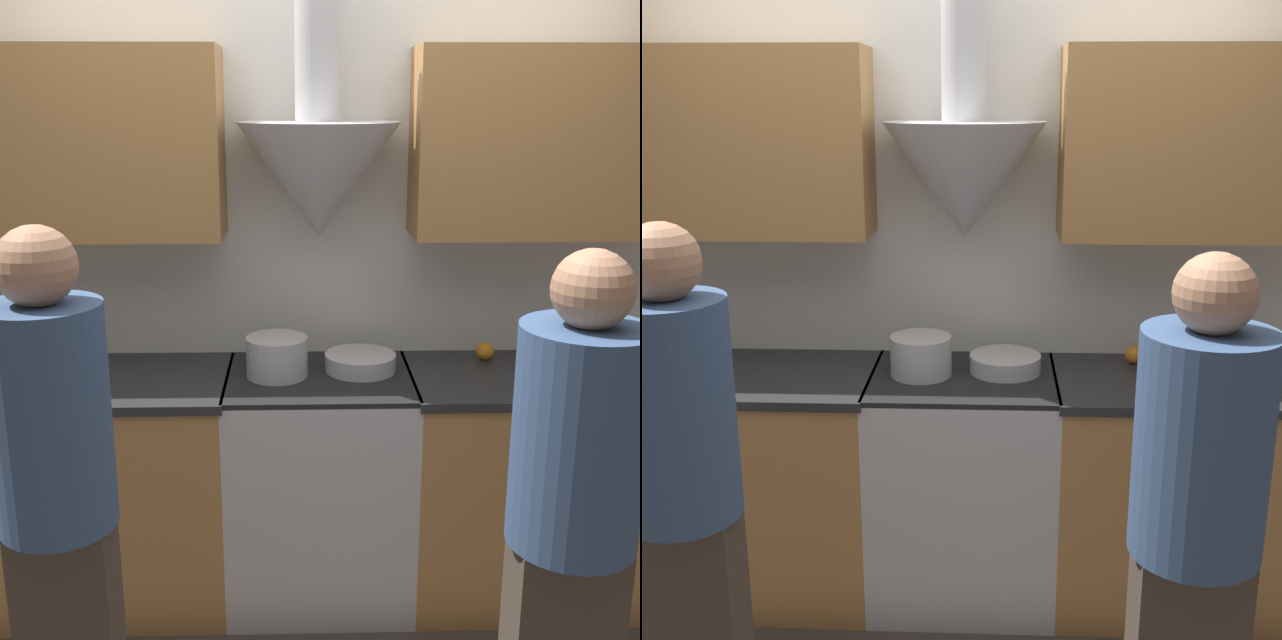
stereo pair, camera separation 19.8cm
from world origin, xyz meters
TOP-DOWN VIEW (x-y plane):
  - ground_plane at (0.00, 0.00)m, footprint 12.00×12.00m
  - wall_back at (-0.09, 0.57)m, footprint 8.40×0.61m
  - counter_left at (-1.11, 0.31)m, footprint 1.52×0.62m
  - counter_right at (0.86, 0.31)m, footprint 1.03×0.62m
  - stove_range at (0.00, 0.31)m, footprint 0.72×0.60m
  - stock_pot at (-0.16, 0.31)m, footprint 0.24×0.24m
  - mixing_bowl at (0.16, 0.37)m, footprint 0.28×0.28m
  - orange_fruit at (0.68, 0.48)m, footprint 0.07×0.07m
  - person_foreground_left at (-0.72, -0.66)m, footprint 0.31×0.31m
  - person_foreground_right at (0.66, -0.67)m, footprint 0.35×0.35m

SIDE VIEW (x-z plane):
  - ground_plane at x=0.00m, z-range 0.00..0.00m
  - counter_left at x=-1.11m, z-range 0.00..0.93m
  - counter_right at x=0.86m, z-range 0.00..0.93m
  - stove_range at x=0.00m, z-range 0.00..0.94m
  - person_foreground_right at x=0.66m, z-range 0.08..1.69m
  - person_foreground_left at x=-0.72m, z-range 0.10..1.77m
  - mixing_bowl at x=0.16m, z-range 0.93..1.00m
  - orange_fruit at x=0.68m, z-range 0.93..1.01m
  - stock_pot at x=-0.16m, z-range 0.93..1.09m
  - wall_back at x=-0.09m, z-range 0.17..2.77m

